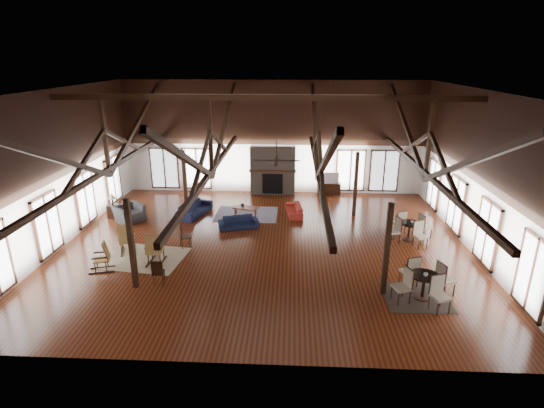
{
  "coord_description": "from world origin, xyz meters",
  "views": [
    {
      "loc": [
        1.05,
        -15.49,
        7.17
      ],
      "look_at": [
        0.24,
        1.0,
        1.38
      ],
      "focal_mm": 28.0,
      "sensor_mm": 36.0,
      "label": 1
    }
  ],
  "objects_px": {
    "sofa_navy_left": "(195,209)",
    "tv_console": "(329,188)",
    "sofa_navy_front": "(239,222)",
    "coffee_table": "(245,208)",
    "cafe_table_far": "(409,228)",
    "sofa_orange": "(294,210)",
    "cafe_table_near": "(424,282)",
    "armchair": "(129,213)"
  },
  "relations": [
    {
      "from": "cafe_table_far",
      "to": "sofa_navy_left",
      "type": "bearing_deg",
      "value": 165.32
    },
    {
      "from": "coffee_table",
      "to": "cafe_table_near",
      "type": "height_order",
      "value": "cafe_table_near"
    },
    {
      "from": "sofa_orange",
      "to": "sofa_navy_left",
      "type": "bearing_deg",
      "value": -93.45
    },
    {
      "from": "sofa_navy_front",
      "to": "coffee_table",
      "type": "height_order",
      "value": "sofa_navy_front"
    },
    {
      "from": "sofa_orange",
      "to": "coffee_table",
      "type": "xyz_separation_m",
      "value": [
        -2.3,
        -0.27,
        0.13
      ]
    },
    {
      "from": "armchair",
      "to": "tv_console",
      "type": "relative_size",
      "value": 0.95
    },
    {
      "from": "sofa_navy_left",
      "to": "tv_console",
      "type": "distance_m",
      "value": 7.49
    },
    {
      "from": "sofa_navy_front",
      "to": "tv_console",
      "type": "height_order",
      "value": "tv_console"
    },
    {
      "from": "sofa_orange",
      "to": "tv_console",
      "type": "bearing_deg",
      "value": 143.83
    },
    {
      "from": "sofa_navy_left",
      "to": "sofa_orange",
      "type": "distance_m",
      "value": 4.74
    },
    {
      "from": "sofa_navy_left",
      "to": "armchair",
      "type": "distance_m",
      "value": 2.95
    },
    {
      "from": "cafe_table_far",
      "to": "coffee_table",
      "type": "bearing_deg",
      "value": 160.7
    },
    {
      "from": "sofa_orange",
      "to": "cafe_table_far",
      "type": "xyz_separation_m",
      "value": [
        4.69,
        -2.72,
        0.28
      ]
    },
    {
      "from": "armchair",
      "to": "cafe_table_near",
      "type": "distance_m",
      "value": 12.97
    },
    {
      "from": "sofa_orange",
      "to": "tv_console",
      "type": "distance_m",
      "value": 3.79
    },
    {
      "from": "sofa_navy_left",
      "to": "coffee_table",
      "type": "height_order",
      "value": "sofa_navy_left"
    },
    {
      "from": "sofa_navy_front",
      "to": "armchair",
      "type": "height_order",
      "value": "armchair"
    },
    {
      "from": "sofa_navy_left",
      "to": "coffee_table",
      "type": "bearing_deg",
      "value": -73.49
    },
    {
      "from": "coffee_table",
      "to": "tv_console",
      "type": "distance_m",
      "value": 5.49
    },
    {
      "from": "sofa_navy_front",
      "to": "coffee_table",
      "type": "xyz_separation_m",
      "value": [
        0.14,
        1.51,
        0.12
      ]
    },
    {
      "from": "cafe_table_far",
      "to": "tv_console",
      "type": "bearing_deg",
      "value": 115.09
    },
    {
      "from": "sofa_navy_left",
      "to": "cafe_table_far",
      "type": "bearing_deg",
      "value": -87.7
    },
    {
      "from": "armchair",
      "to": "cafe_table_near",
      "type": "xyz_separation_m",
      "value": [
        11.52,
        -5.94,
        0.17
      ]
    },
    {
      "from": "sofa_navy_front",
      "to": "cafe_table_far",
      "type": "distance_m",
      "value": 7.2
    },
    {
      "from": "sofa_navy_left",
      "to": "armchair",
      "type": "bearing_deg",
      "value": 126.3
    },
    {
      "from": "sofa_orange",
      "to": "cafe_table_far",
      "type": "distance_m",
      "value": 5.42
    },
    {
      "from": "armchair",
      "to": "cafe_table_far",
      "type": "height_order",
      "value": "cafe_table_far"
    },
    {
      "from": "coffee_table",
      "to": "cafe_table_far",
      "type": "bearing_deg",
      "value": -0.4
    },
    {
      "from": "sofa_navy_left",
      "to": "tv_console",
      "type": "xyz_separation_m",
      "value": [
        6.61,
        3.54,
        0.0
      ]
    },
    {
      "from": "sofa_navy_front",
      "to": "cafe_table_near",
      "type": "relative_size",
      "value": 0.8
    },
    {
      "from": "sofa_navy_front",
      "to": "armchair",
      "type": "relative_size",
      "value": 1.45
    },
    {
      "from": "cafe_table_near",
      "to": "cafe_table_far",
      "type": "distance_m",
      "value": 4.5
    },
    {
      "from": "coffee_table",
      "to": "cafe_table_near",
      "type": "bearing_deg",
      "value": -28.66
    },
    {
      "from": "sofa_orange",
      "to": "coffee_table",
      "type": "bearing_deg",
      "value": -89.83
    },
    {
      "from": "sofa_navy_front",
      "to": "coffee_table",
      "type": "bearing_deg",
      "value": 66.83
    },
    {
      "from": "sofa_orange",
      "to": "armchair",
      "type": "relative_size",
      "value": 1.4
    },
    {
      "from": "sofa_navy_front",
      "to": "cafe_table_near",
      "type": "distance_m",
      "value": 8.41
    },
    {
      "from": "tv_console",
      "to": "sofa_orange",
      "type": "bearing_deg",
      "value": -119.72
    },
    {
      "from": "sofa_navy_left",
      "to": "armchair",
      "type": "xyz_separation_m",
      "value": [
        -2.79,
        -0.98,
        0.08
      ]
    },
    {
      "from": "sofa_orange",
      "to": "sofa_navy_front",
      "type": "bearing_deg",
      "value": -60.42
    },
    {
      "from": "sofa_navy_front",
      "to": "sofa_orange",
      "type": "height_order",
      "value": "sofa_navy_front"
    },
    {
      "from": "sofa_navy_left",
      "to": "tv_console",
      "type": "height_order",
      "value": "tv_console"
    }
  ]
}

